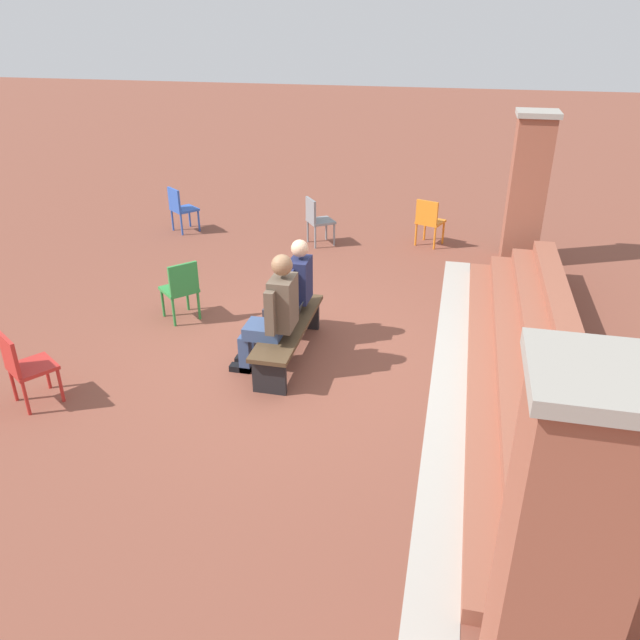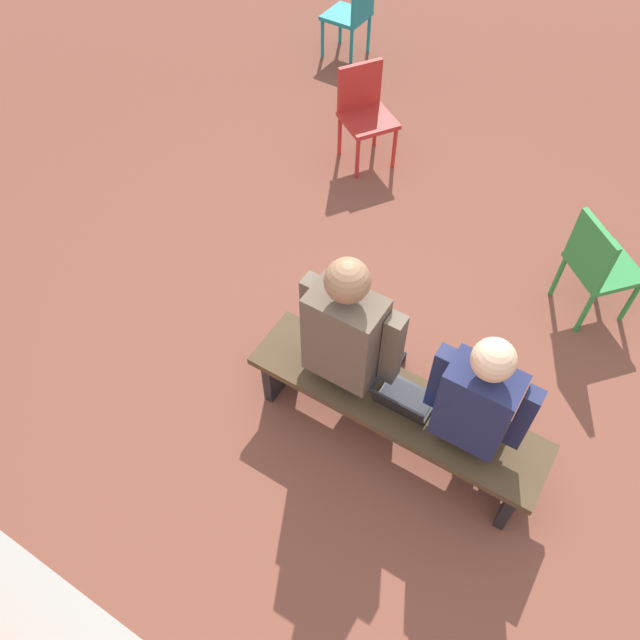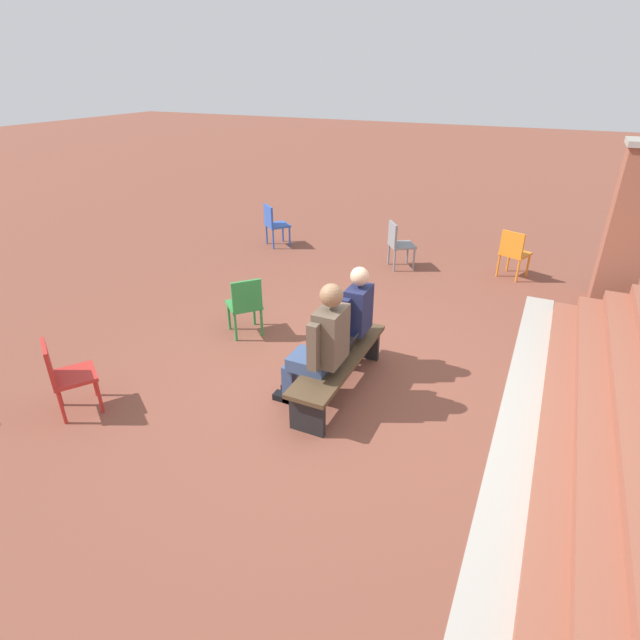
# 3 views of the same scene
# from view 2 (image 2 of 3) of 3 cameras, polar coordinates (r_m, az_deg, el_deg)

# --- Properties ---
(ground_plane) EXTENTS (60.00, 60.00, 0.00)m
(ground_plane) POSITION_cam_2_polar(r_m,az_deg,el_deg) (4.00, 6.31, -11.47)
(ground_plane) COLOR brown
(bench) EXTENTS (1.80, 0.44, 0.45)m
(bench) POSITION_cam_2_polar(r_m,az_deg,el_deg) (3.73, 6.81, -8.04)
(bench) COLOR #4C3823
(bench) RESTS_ON ground
(person_student) EXTENTS (0.54, 0.69, 1.35)m
(person_student) POSITION_cam_2_polar(r_m,az_deg,el_deg) (3.41, 14.39, -7.27)
(person_student) COLOR #383842
(person_student) RESTS_ON ground
(person_adult) EXTENTS (0.60, 0.76, 1.44)m
(person_adult) POSITION_cam_2_polar(r_m,az_deg,el_deg) (3.50, 3.14, -1.39)
(person_adult) COLOR #384C75
(person_adult) RESTS_ON ground
(laptop) EXTENTS (0.32, 0.29, 0.21)m
(laptop) POSITION_cam_2_polar(r_m,az_deg,el_deg) (3.59, 7.61, -7.35)
(laptop) COLOR black
(laptop) RESTS_ON bench
(plastic_chair_near_bench_right) EXTENTS (0.58, 0.58, 0.84)m
(plastic_chair_near_bench_right) POSITION_cam_2_polar(r_m,az_deg,el_deg) (5.65, 4.09, 18.68)
(plastic_chair_near_bench_right) COLOR red
(plastic_chair_near_bench_right) RESTS_ON ground
(plastic_chair_far_left) EXTENTS (0.59, 0.59, 0.84)m
(plastic_chair_far_left) POSITION_cam_2_polar(r_m,az_deg,el_deg) (4.63, 24.04, 4.73)
(plastic_chair_far_left) COLOR #2D893D
(plastic_chair_far_left) RESTS_ON ground
(plastic_chair_mid_courtyard) EXTENTS (0.43, 0.43, 0.84)m
(plastic_chair_mid_courtyard) POSITION_cam_2_polar(r_m,az_deg,el_deg) (7.17, 3.04, 26.34)
(plastic_chair_mid_courtyard) COLOR teal
(plastic_chair_mid_courtyard) RESTS_ON ground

